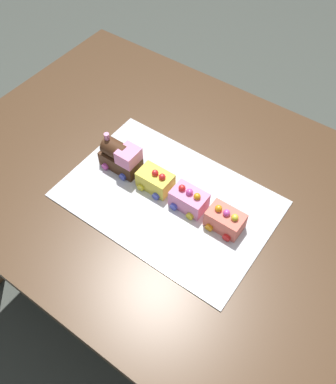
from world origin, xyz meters
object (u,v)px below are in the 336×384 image
at_px(cake_car_flatbed_coral, 225,220).
at_px(dining_table, 167,200).
at_px(cake_car_hopper_lemon, 155,180).
at_px(cake_car_caboose_bubblegum, 189,199).
at_px(cake_locomotive, 121,157).

bearing_deg(cake_car_flatbed_coral, dining_table, 169.43).
height_order(dining_table, cake_car_hopper_lemon, cake_car_hopper_lemon).
bearing_deg(cake_car_flatbed_coral, cake_car_caboose_bubblegum, 180.00).
relative_size(dining_table, cake_car_flatbed_coral, 14.00).
xyz_separation_m(dining_table, cake_locomotive, (-0.14, -0.04, 0.16)).
relative_size(cake_car_hopper_lemon, cake_car_caboose_bubblegum, 1.00).
bearing_deg(cake_car_flatbed_coral, cake_locomotive, 180.00).
height_order(cake_car_hopper_lemon, cake_car_flatbed_coral, same).
relative_size(cake_locomotive, cake_car_flatbed_coral, 1.40).
height_order(dining_table, cake_car_flatbed_coral, cake_car_flatbed_coral).
bearing_deg(cake_car_hopper_lemon, cake_car_caboose_bubblegum, -0.00).
distance_m(cake_locomotive, cake_car_caboose_bubblegum, 0.25).
bearing_deg(cake_locomotive, cake_car_flatbed_coral, -0.00).
height_order(cake_locomotive, cake_car_flatbed_coral, cake_locomotive).
bearing_deg(cake_car_hopper_lemon, cake_locomotive, 180.00).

